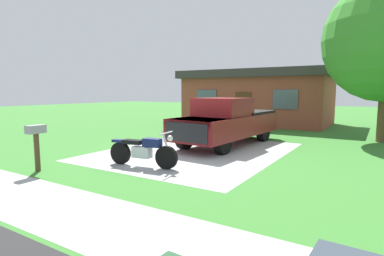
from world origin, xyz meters
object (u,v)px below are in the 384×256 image
object	(u,v)px
mailbox	(36,136)
neighbor_house	(258,97)
pickup_truck	(228,121)
motorcycle	(143,150)

from	to	relation	value
mailbox	neighbor_house	size ratio (longest dim) A/B	0.13
mailbox	neighbor_house	xyz separation A→B (m)	(0.67, 15.31, 0.81)
pickup_truck	mailbox	bearing A→B (deg)	-111.49
pickup_truck	mailbox	size ratio (longest dim) A/B	4.56
pickup_truck	neighbor_house	size ratio (longest dim) A/B	0.60
motorcycle	mailbox	distance (m)	2.88
motorcycle	neighbor_house	distance (m)	13.55
motorcycle	mailbox	xyz separation A→B (m)	(-2.10, -1.90, 0.51)
motorcycle	pickup_truck	distance (m)	4.73
mailbox	neighbor_house	world-z (taller)	neighbor_house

